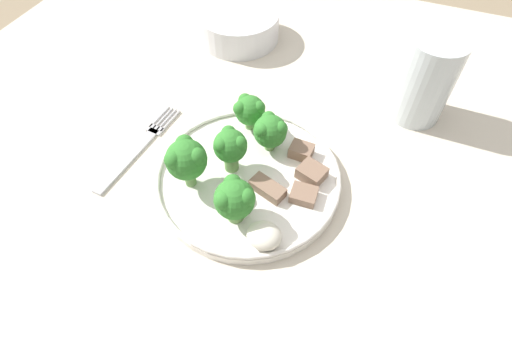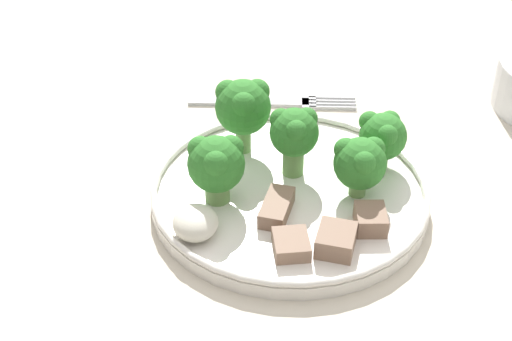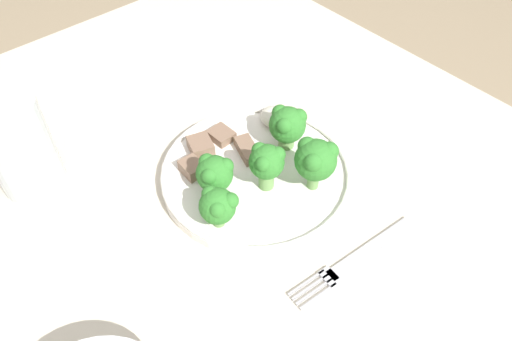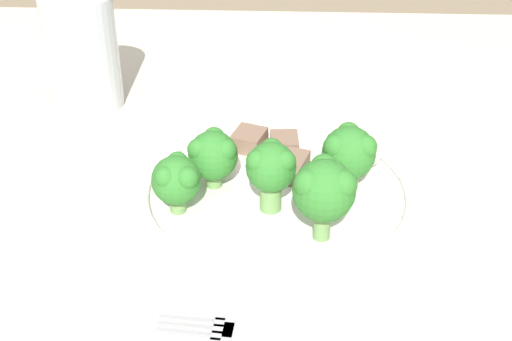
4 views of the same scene
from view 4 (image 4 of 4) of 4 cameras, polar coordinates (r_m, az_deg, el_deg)
The scene contains 14 objects.
table at distance 0.70m, azimuth -6.39°, elevation -11.03°, with size 1.08×0.96×0.70m.
dinner_plate at distance 0.66m, azimuth 1.67°, elevation -1.93°, with size 0.25×0.25×0.02m.
fork at distance 0.53m, azimuth 1.85°, elevation -13.13°, with size 0.03×0.18×0.00m.
drinking_glass at distance 0.82m, azimuth -13.65°, elevation 8.69°, with size 0.08×0.08×0.13m.
broccoli_floret_near_rim_left at distance 0.65m, azimuth -3.47°, elevation 1.31°, with size 0.05×0.05×0.06m.
broccoli_floret_center_left at distance 0.57m, azimuth 5.47°, elevation -1.49°, with size 0.05×0.05×0.07m.
broccoli_floret_back_left at distance 0.64m, azimuth 7.43°, elevation 1.45°, with size 0.05×0.05×0.06m.
broccoli_floret_front_left at distance 0.61m, azimuth 1.21°, elevation 0.23°, with size 0.04×0.04×0.07m.
broccoli_floret_center_back at distance 0.61m, azimuth -6.41°, elevation -0.68°, with size 0.04×0.04×0.05m.
meat_slice_front_slice at distance 0.72m, azimuth -0.57°, elevation 2.48°, with size 0.04×0.04×0.02m.
meat_slice_middle_slice at distance 0.68m, azimuth 2.93°, elevation 0.32°, with size 0.05×0.04×0.01m.
meat_slice_rear_slice at distance 0.72m, azimuth 2.28°, elevation 2.26°, with size 0.03×0.03×0.01m.
meat_slice_edge_slice at distance 0.70m, azimuth -3.31°, elevation 1.48°, with size 0.03×0.03×0.02m.
sauce_dollop at distance 0.70m, azimuth 8.51°, elevation 1.44°, with size 0.04×0.04×0.02m.
Camera 4 is at (-0.49, -0.10, 1.09)m, focal length 50.00 mm.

